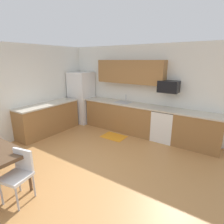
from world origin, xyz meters
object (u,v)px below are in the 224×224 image
microwave (169,87)px  chair_near_table (19,171)px  oven_range (164,125)px  refrigerator (82,98)px

microwave → chair_near_table: 4.05m
microwave → chair_near_table: size_ratio=0.64×
oven_range → chair_near_table: oven_range is taller
refrigerator → microwave: refrigerator is taller
refrigerator → chair_near_table: refrigerator is taller
oven_range → microwave: microwave is taller
refrigerator → oven_range: bearing=1.5°
refrigerator → chair_near_table: size_ratio=2.15×
refrigerator → microwave: 3.18m
refrigerator → oven_range: 3.15m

